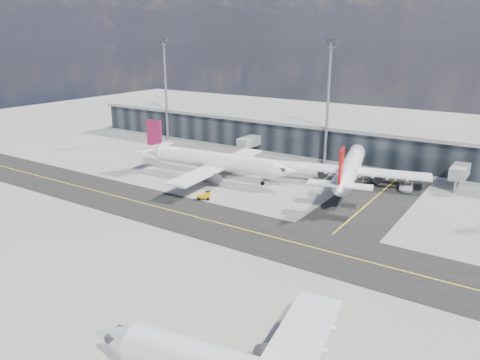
{
  "coord_description": "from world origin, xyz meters",
  "views": [
    {
      "loc": [
        42.88,
        -53.62,
        29.41
      ],
      "look_at": [
        -0.82,
        12.42,
        5.0
      ],
      "focal_mm": 35.0,
      "sensor_mm": 36.0,
      "label": 1
    }
  ],
  "objects": [
    {
      "name": "airliner_af",
      "position": [
        -15.82,
        24.44,
        3.73
      ],
      "size": [
        38.15,
        32.56,
        11.29
      ],
      "rotation": [
        0.0,
        0.0,
        -1.48
      ],
      "color": "white",
      "rests_on": "ground"
    },
    {
      "name": "airliner_redtail",
      "position": [
        10.96,
        35.32,
        3.66
      ],
      "size": [
        31.8,
        36.98,
        11.07
      ],
      "rotation": [
        0.0,
        0.0,
        0.25
      ],
      "color": "white",
      "rests_on": "ground"
    },
    {
      "name": "service_van",
      "position": [
        21.56,
        38.78,
        0.76
      ],
      "size": [
        3.66,
        5.88,
        1.52
      ],
      "primitive_type": "imported",
      "rotation": [
        0.0,
        0.0,
        0.22
      ],
      "color": "white",
      "rests_on": "ground"
    },
    {
      "name": "floodlight_masts",
      "position": [
        0.0,
        48.0,
        15.61
      ],
      "size": [
        102.5,
        0.7,
        28.9
      ],
      "color": "gray",
      "rests_on": "ground"
    },
    {
      "name": "baggage_tug",
      "position": [
        -8.35,
        11.93,
        0.81
      ],
      "size": [
        2.86,
        2.31,
        1.62
      ],
      "rotation": [
        0.0,
        0.0,
        -1.07
      ],
      "color": "#F1A90C",
      "rests_on": "ground"
    },
    {
      "name": "ground",
      "position": [
        0.0,
        0.0,
        0.0
      ],
      "size": [
        300.0,
        300.0,
        0.0
      ],
      "primitive_type": "plane",
      "color": "gray",
      "rests_on": "ground"
    },
    {
      "name": "terminal_concourse",
      "position": [
        0.04,
        54.93,
        4.09
      ],
      "size": [
        152.0,
        19.8,
        8.8
      ],
      "color": "black",
      "rests_on": "ground"
    },
    {
      "name": "taxiway_lanes",
      "position": [
        3.91,
        10.74,
        0.01
      ],
      "size": [
        180.0,
        63.0,
        0.03
      ],
      "color": "black",
      "rests_on": "ground"
    }
  ]
}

